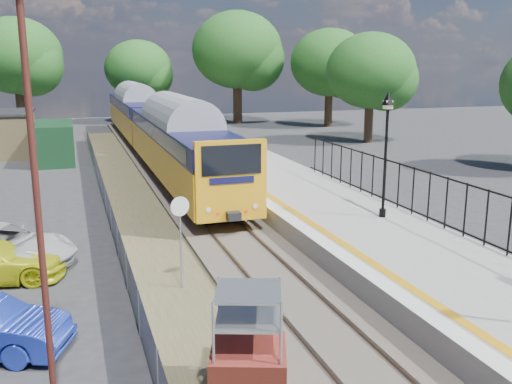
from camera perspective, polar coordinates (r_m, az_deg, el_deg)
name	(u,v)px	position (r m, az deg, el deg)	size (l,w,h in m)	color
ground	(317,330)	(14.61, 6.09, -13.55)	(120.00, 120.00, 0.00)	#2D2D30
track_bed	(208,225)	(23.04, -4.86, -3.31)	(5.90, 80.00, 0.29)	#473F38
platform	(332,217)	(22.93, 7.56, -2.52)	(5.00, 70.00, 0.90)	gray
platform_edge	(283,210)	(22.02, 2.74, -1.84)	(0.90, 70.00, 0.01)	silver
victorian_lamp_north	(387,125)	(21.00, 12.96, 6.55)	(0.44, 0.44, 4.60)	black
palisade_fence	(481,215)	(19.12, 21.60, -2.13)	(0.12, 26.00, 2.00)	black
wire_fence	(108,206)	(24.64, -14.61, -1.39)	(0.06, 52.00, 1.20)	#999EA3
tree_line	(144,61)	(54.33, -11.11, 12.72)	(56.80, 43.80, 11.88)	#332319
train	(152,123)	(40.66, -10.34, 6.77)	(2.82, 40.83, 3.51)	orange
brick_plinth	(248,347)	(11.36, -0.77, -15.27)	(1.84, 1.84, 2.33)	maroon
speed_sign	(180,227)	(16.35, -7.58, -3.50)	(0.56, 0.15, 2.80)	#999EA3
carpark_lamp	(36,187)	(10.39, -21.16, 0.47)	(0.25, 0.50, 7.81)	#4B1F19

